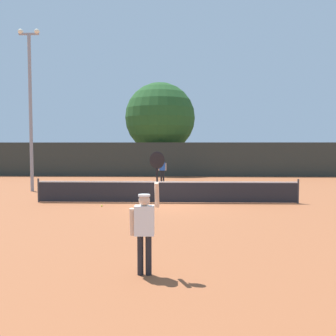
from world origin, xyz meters
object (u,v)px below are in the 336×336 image
(large_tree, at_px, (160,118))
(parked_car_mid, at_px, (139,163))
(player_receiving, at_px, (162,168))
(tennis_ball, at_px, (102,206))
(light_pole, at_px, (30,101))
(player_serving, at_px, (145,222))
(parked_car_near, at_px, (97,163))

(large_tree, relative_size, parked_car_mid, 1.89)
(player_receiving, distance_m, tennis_ball, 11.15)
(light_pole, height_order, parked_car_mid, light_pole)
(tennis_ball, distance_m, large_tree, 19.25)
(parked_car_mid, bearing_deg, player_receiving, -70.36)
(player_serving, bearing_deg, light_pole, 119.98)
(player_receiving, relative_size, parked_car_mid, 0.36)
(player_receiving, xyz_separation_m, parked_car_near, (-7.09, 10.56, -0.18))
(tennis_ball, bearing_deg, parked_car_mid, 92.23)
(tennis_ball, xyz_separation_m, light_pole, (-4.98, 5.07, 4.98))
(light_pole, relative_size, parked_car_near, 2.07)
(player_receiving, bearing_deg, parked_car_near, -56.15)
(light_pole, distance_m, parked_car_near, 16.95)
(player_receiving, relative_size, parked_car_near, 0.37)
(player_serving, distance_m, tennis_ball, 8.45)
(light_pole, relative_size, large_tree, 1.08)
(player_serving, distance_m, light_pole, 15.59)
(tennis_ball, height_order, parked_car_near, parked_car_near)
(light_pole, bearing_deg, tennis_ball, -45.52)
(light_pole, xyz_separation_m, large_tree, (6.44, 13.45, 0.06))
(light_pole, height_order, large_tree, light_pole)
(player_serving, relative_size, large_tree, 0.29)
(parked_car_near, bearing_deg, light_pole, -92.43)
(player_receiving, distance_m, parked_car_mid, 11.84)
(tennis_ball, bearing_deg, player_serving, -72.27)
(parked_car_mid, bearing_deg, parked_car_near, -162.18)
(parked_car_near, bearing_deg, tennis_ball, -79.47)
(parked_car_near, bearing_deg, large_tree, -27.15)
(light_pole, distance_m, parked_car_mid, 18.31)
(parked_car_mid, bearing_deg, tennis_ball, -82.29)
(player_serving, distance_m, parked_car_mid, 30.59)
(player_serving, height_order, large_tree, large_tree)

